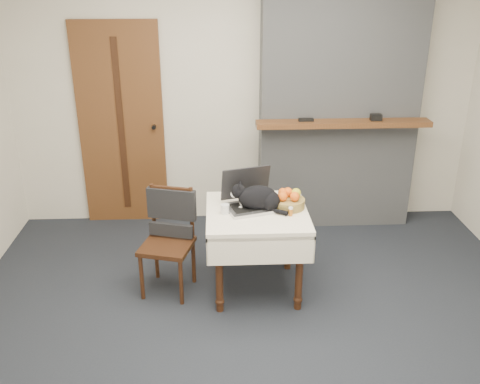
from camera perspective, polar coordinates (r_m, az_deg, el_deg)
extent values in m
plane|color=black|center=(3.98, 2.01, -14.90)|extent=(4.50, 4.50, 0.00)
cube|color=beige|center=(5.26, 0.42, 10.43)|extent=(4.50, 0.02, 2.60)
cube|color=brown|center=(5.38, -12.53, 6.88)|extent=(0.82, 0.05, 2.00)
cube|color=#331D0D|center=(5.35, -12.58, 6.79)|extent=(0.06, 0.01, 1.70)
cylinder|color=black|center=(5.29, -9.17, 6.87)|extent=(0.04, 0.06, 0.04)
cube|color=gray|center=(5.24, 10.54, 10.01)|extent=(1.50, 0.30, 2.60)
cube|color=brown|center=(5.06, 10.97, 7.19)|extent=(1.62, 0.18, 0.05)
cube|color=black|center=(4.98, 7.05, 7.66)|extent=(0.14, 0.04, 0.03)
cube|color=black|center=(5.13, 14.30, 7.73)|extent=(0.10, 0.07, 0.06)
cylinder|color=#331D0D|center=(4.03, -2.22, -8.79)|extent=(0.06, 0.06, 0.64)
sphere|color=#331D0D|center=(4.16, -2.17, -11.60)|extent=(0.07, 0.07, 0.07)
cylinder|color=#331D0D|center=(4.08, 6.33, -8.53)|extent=(0.06, 0.06, 0.64)
sphere|color=#331D0D|center=(4.21, 6.19, -11.32)|extent=(0.07, 0.07, 0.07)
cylinder|color=#331D0D|center=(4.55, -2.32, -4.82)|extent=(0.06, 0.06, 0.64)
sphere|color=#331D0D|center=(4.67, -2.27, -7.43)|extent=(0.07, 0.07, 0.07)
cylinder|color=#331D0D|center=(4.59, 5.21, -4.63)|extent=(0.06, 0.06, 0.64)
sphere|color=#331D0D|center=(4.71, 5.11, -7.23)|extent=(0.07, 0.07, 0.07)
cube|color=white|center=(4.14, 1.81, -2.37)|extent=(0.78, 0.78, 0.06)
cube|color=white|center=(3.85, 2.24, -6.30)|extent=(0.78, 0.01, 0.22)
cube|color=white|center=(4.53, 1.42, -1.55)|extent=(0.78, 0.01, 0.22)
cube|color=white|center=(4.18, -3.49, -3.84)|extent=(0.01, 0.78, 0.22)
cube|color=white|center=(4.23, 7.01, -3.59)|extent=(0.01, 0.78, 0.22)
cube|color=#B7B7BC|center=(4.14, 1.37, -1.69)|extent=(0.46, 0.38, 0.02)
cube|color=black|center=(4.14, 1.37, -1.51)|extent=(0.37, 0.27, 0.00)
cube|color=black|center=(4.23, 0.59, 1.00)|extent=(0.40, 0.18, 0.27)
cube|color=#ABCEFB|center=(4.23, 0.60, 0.99)|extent=(0.37, 0.16, 0.24)
ellipsoid|color=black|center=(4.11, 1.93, -0.62)|extent=(0.33, 0.23, 0.19)
ellipsoid|color=black|center=(4.11, 3.21, -0.93)|extent=(0.19, 0.20, 0.16)
sphere|color=black|center=(4.11, -0.18, 0.09)|extent=(0.13, 0.13, 0.11)
ellipsoid|color=white|center=(4.12, -0.69, -0.24)|extent=(0.06, 0.07, 0.05)
ellipsoid|color=white|center=(4.14, 0.20, -1.00)|extent=(0.06, 0.07, 0.08)
cone|color=black|center=(4.06, -0.11, 0.62)|extent=(0.04, 0.05, 0.05)
cone|color=black|center=(4.12, 0.01, 0.96)|extent=(0.04, 0.05, 0.05)
cylinder|color=black|center=(4.07, 4.02, -2.06)|extent=(0.16, 0.11, 0.03)
sphere|color=white|center=(4.12, 0.07, -1.73)|extent=(0.04, 0.04, 0.04)
sphere|color=white|center=(4.19, 0.21, -1.31)|extent=(0.04, 0.04, 0.04)
cylinder|color=silver|center=(4.06, -1.60, -1.82)|extent=(0.07, 0.07, 0.07)
cylinder|color=#AD5A15|center=(4.05, 5.42, -2.16)|extent=(0.03, 0.03, 0.06)
cylinder|color=silver|center=(4.03, 5.44, -1.71)|extent=(0.03, 0.03, 0.01)
cylinder|color=olive|center=(4.18, 5.19, -1.19)|extent=(0.25, 0.25, 0.07)
sphere|color=orange|center=(4.12, 4.58, -0.47)|extent=(0.08, 0.08, 0.08)
sphere|color=orange|center=(4.12, 5.86, -0.50)|extent=(0.08, 0.08, 0.08)
sphere|color=orange|center=(4.20, 5.13, -0.02)|extent=(0.08, 0.08, 0.08)
sphere|color=gold|center=(4.19, 6.00, -0.11)|extent=(0.08, 0.08, 0.08)
sphere|color=orange|center=(4.19, 4.60, -0.08)|extent=(0.08, 0.08, 0.08)
cube|color=black|center=(4.21, 4.65, -1.50)|extent=(0.12, 0.07, 0.01)
cube|color=#331D0D|center=(4.27, -7.81, -5.74)|extent=(0.46, 0.46, 0.04)
cylinder|color=#331D0D|center=(4.30, -10.46, -8.85)|extent=(0.03, 0.03, 0.40)
cylinder|color=#331D0D|center=(4.19, -6.31, -9.46)|extent=(0.03, 0.03, 0.40)
cylinder|color=#331D0D|center=(4.55, -8.90, -6.79)|extent=(0.03, 0.03, 0.40)
cylinder|color=#331D0D|center=(4.45, -4.98, -7.30)|extent=(0.03, 0.03, 0.40)
cylinder|color=#331D0D|center=(4.36, -9.24, -1.90)|extent=(0.03, 0.03, 0.45)
cylinder|color=#331D0D|center=(4.26, -5.18, -2.32)|extent=(0.03, 0.03, 0.45)
cube|color=#331D0D|center=(4.27, -7.29, -1.01)|extent=(0.32, 0.11, 0.25)
cube|color=black|center=(4.27, -7.32, -1.28)|extent=(0.40, 0.16, 0.25)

